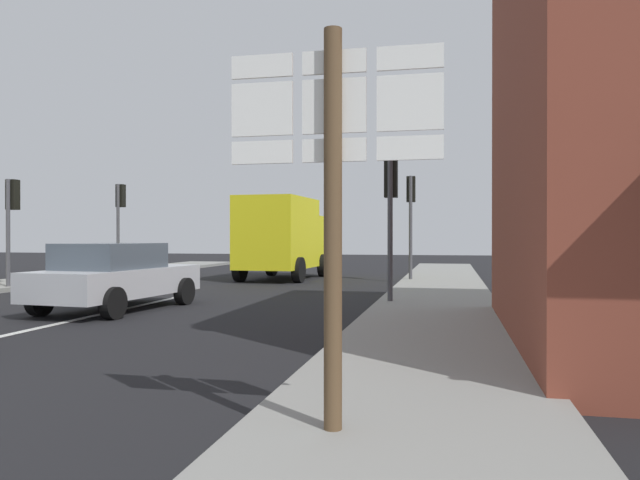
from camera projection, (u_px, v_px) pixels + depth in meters
ground_plane at (156, 302)px, 14.86m from camera, size 80.00×80.00×0.00m
sidewalk_right at (434, 318)px, 11.47m from camera, size 2.70×44.00×0.14m
lane_centre_stripe at (51, 325)px, 10.95m from camera, size 0.16×12.00×0.01m
sedan_far at (116, 276)px, 13.22m from camera, size 2.27×4.34×1.47m
delivery_truck at (282, 236)px, 22.81m from camera, size 2.69×5.10×3.05m
route_sign_post at (333, 186)px, 4.63m from camera, size 1.66×0.14×3.20m
traffic_light_far_left at (120, 209)px, 23.94m from camera, size 0.30×0.49×3.69m
traffic_light_near_right at (391, 197)px, 13.97m from camera, size 0.30×0.49×3.42m
traffic_light_near_left at (12, 208)px, 18.02m from camera, size 0.30×0.49×3.32m
traffic_light_far_right at (411, 204)px, 21.14m from camera, size 0.30×0.49×3.73m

